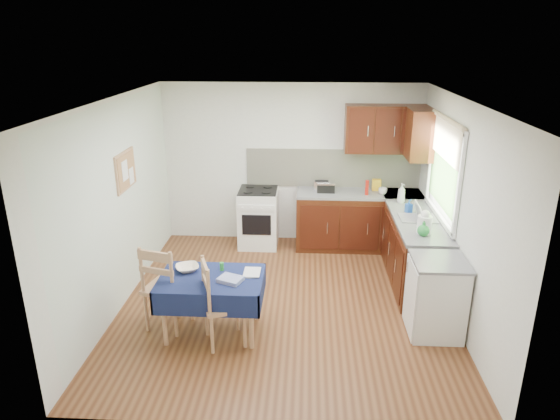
# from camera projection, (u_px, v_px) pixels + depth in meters

# --- Properties ---
(floor) EXTENTS (4.20, 4.20, 0.00)m
(floor) POSITION_uv_depth(u_px,v_px,m) (285.00, 302.00, 6.25)
(floor) COLOR #512B15
(floor) RESTS_ON ground
(ceiling) EXTENTS (4.00, 4.20, 0.02)m
(ceiling) POSITION_uv_depth(u_px,v_px,m) (285.00, 100.00, 5.42)
(ceiling) COLOR white
(ceiling) RESTS_ON wall_back
(wall_back) EXTENTS (4.00, 0.02, 2.50)m
(wall_back) POSITION_uv_depth(u_px,v_px,m) (291.00, 164.00, 7.81)
(wall_back) COLOR white
(wall_back) RESTS_ON ground
(wall_front) EXTENTS (4.00, 0.02, 2.50)m
(wall_front) POSITION_uv_depth(u_px,v_px,m) (272.00, 298.00, 3.86)
(wall_front) COLOR white
(wall_front) RESTS_ON ground
(wall_left) EXTENTS (0.02, 4.20, 2.50)m
(wall_left) POSITION_uv_depth(u_px,v_px,m) (118.00, 205.00, 5.94)
(wall_left) COLOR silver
(wall_left) RESTS_ON ground
(wall_right) EXTENTS (0.02, 4.20, 2.50)m
(wall_right) POSITION_uv_depth(u_px,v_px,m) (459.00, 212.00, 5.73)
(wall_right) COLOR white
(wall_right) RESTS_ON ground
(base_cabinets) EXTENTS (1.90, 2.30, 0.86)m
(base_cabinets) POSITION_uv_depth(u_px,v_px,m) (382.00, 235.00, 7.22)
(base_cabinets) COLOR black
(base_cabinets) RESTS_ON ground
(worktop_back) EXTENTS (1.90, 0.60, 0.04)m
(worktop_back) POSITION_uv_depth(u_px,v_px,m) (359.00, 194.00, 7.60)
(worktop_back) COLOR slate
(worktop_back) RESTS_ON base_cabinets
(worktop_right) EXTENTS (0.60, 1.70, 0.04)m
(worktop_right) POSITION_uv_depth(u_px,v_px,m) (418.00, 221.00, 6.48)
(worktop_right) COLOR slate
(worktop_right) RESTS_ON base_cabinets
(worktop_corner) EXTENTS (0.60, 0.60, 0.04)m
(worktop_corner) POSITION_uv_depth(u_px,v_px,m) (402.00, 194.00, 7.56)
(worktop_corner) COLOR slate
(worktop_corner) RESTS_ON base_cabinets
(splashback) EXTENTS (2.70, 0.02, 0.60)m
(splashback) POSITION_uv_depth(u_px,v_px,m) (333.00, 168.00, 7.78)
(splashback) COLOR beige
(splashback) RESTS_ON wall_back
(upper_cabinets) EXTENTS (1.20, 0.85, 0.70)m
(upper_cabinets) POSITION_uv_depth(u_px,v_px,m) (396.00, 131.00, 7.25)
(upper_cabinets) COLOR black
(upper_cabinets) RESTS_ON wall_back
(stove) EXTENTS (0.60, 0.61, 0.92)m
(stove) POSITION_uv_depth(u_px,v_px,m) (258.00, 217.00, 7.82)
(stove) COLOR white
(stove) RESTS_ON ground
(window) EXTENTS (0.04, 1.48, 1.26)m
(window) POSITION_uv_depth(u_px,v_px,m) (445.00, 163.00, 6.25)
(window) COLOR #355A25
(window) RESTS_ON wall_right
(fridge) EXTENTS (0.58, 0.60, 0.89)m
(fridge) POSITION_uv_depth(u_px,v_px,m) (436.00, 297.00, 5.50)
(fridge) COLOR white
(fridge) RESTS_ON ground
(corkboard) EXTENTS (0.04, 0.62, 0.47)m
(corkboard) POSITION_uv_depth(u_px,v_px,m) (126.00, 170.00, 6.10)
(corkboard) COLOR tan
(corkboard) RESTS_ON wall_left
(dining_table) EXTENTS (1.13, 0.77, 0.68)m
(dining_table) POSITION_uv_depth(u_px,v_px,m) (211.00, 286.00, 5.45)
(dining_table) COLOR #0E1838
(dining_table) RESTS_ON ground
(chair_far) EXTENTS (0.56, 0.56, 1.03)m
(chair_far) POSITION_uv_depth(u_px,v_px,m) (165.00, 285.00, 5.54)
(chair_far) COLOR tan
(chair_far) RESTS_ON ground
(chair_near) EXTENTS (0.55, 0.55, 0.98)m
(chair_near) POSITION_uv_depth(u_px,v_px,m) (220.00, 300.00, 5.28)
(chair_near) COLOR tan
(chair_near) RESTS_ON ground
(toaster) EXTENTS (0.24, 0.15, 0.18)m
(toaster) POSITION_uv_depth(u_px,v_px,m) (322.00, 186.00, 7.60)
(toaster) COLOR silver
(toaster) RESTS_ON worktop_back
(sandwich_press) EXTENTS (0.27, 0.23, 0.15)m
(sandwich_press) POSITION_uv_depth(u_px,v_px,m) (326.00, 187.00, 7.61)
(sandwich_press) COLOR black
(sandwich_press) RESTS_ON worktop_back
(sauce_bottle) EXTENTS (0.05, 0.05, 0.23)m
(sauce_bottle) POSITION_uv_depth(u_px,v_px,m) (367.00, 188.00, 7.43)
(sauce_bottle) COLOR red
(sauce_bottle) RESTS_ON worktop_back
(yellow_packet) EXTENTS (0.15, 0.12, 0.17)m
(yellow_packet) POSITION_uv_depth(u_px,v_px,m) (376.00, 185.00, 7.66)
(yellow_packet) COLOR gold
(yellow_packet) RESTS_ON worktop_back
(dish_rack) EXTENTS (0.47, 0.36, 0.22)m
(dish_rack) POSITION_uv_depth(u_px,v_px,m) (418.00, 217.00, 6.49)
(dish_rack) COLOR gray
(dish_rack) RESTS_ON worktop_right
(kettle) EXTENTS (0.17, 0.17, 0.29)m
(kettle) POSITION_uv_depth(u_px,v_px,m) (425.00, 223.00, 6.00)
(kettle) COLOR white
(kettle) RESTS_ON worktop_right
(cup) EXTENTS (0.16, 0.16, 0.10)m
(cup) POSITION_uv_depth(u_px,v_px,m) (383.00, 191.00, 7.48)
(cup) COLOR silver
(cup) RESTS_ON worktop_back
(soap_bottle_a) EXTENTS (0.15, 0.15, 0.28)m
(soap_bottle_a) POSITION_uv_depth(u_px,v_px,m) (401.00, 193.00, 7.08)
(soap_bottle_a) COLOR white
(soap_bottle_a) RESTS_ON worktop_right
(soap_bottle_b) EXTENTS (0.11, 0.11, 0.18)m
(soap_bottle_b) POSITION_uv_depth(u_px,v_px,m) (409.00, 206.00, 6.72)
(soap_bottle_b) COLOR #1E55B4
(soap_bottle_b) RESTS_ON worktop_right
(soap_bottle_c) EXTENTS (0.20, 0.20, 0.19)m
(soap_bottle_c) POSITION_uv_depth(u_px,v_px,m) (424.00, 228.00, 5.94)
(soap_bottle_c) COLOR green
(soap_bottle_c) RESTS_ON worktop_right
(plate_bowl) EXTENTS (0.33, 0.33, 0.06)m
(plate_bowl) POSITION_uv_depth(u_px,v_px,m) (187.00, 268.00, 5.56)
(plate_bowl) COLOR #F3E0C6
(plate_bowl) RESTS_ON dining_table
(book) EXTENTS (0.18, 0.25, 0.02)m
(book) POSITION_uv_depth(u_px,v_px,m) (244.00, 272.00, 5.51)
(book) COLOR white
(book) RESTS_ON dining_table
(spice_jar) EXTENTS (0.05, 0.05, 0.09)m
(spice_jar) POSITION_uv_depth(u_px,v_px,m) (222.00, 266.00, 5.56)
(spice_jar) COLOR green
(spice_jar) RESTS_ON dining_table
(tea_towel) EXTENTS (0.30, 0.27, 0.04)m
(tea_towel) POSITION_uv_depth(u_px,v_px,m) (230.00, 279.00, 5.32)
(tea_towel) COLOR #2A3B9C
(tea_towel) RESTS_ON dining_table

